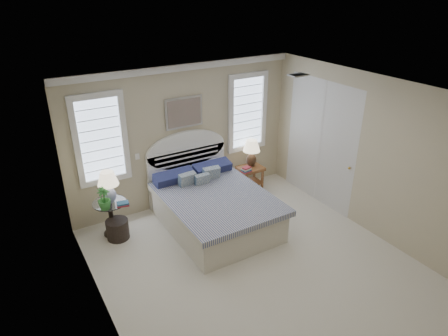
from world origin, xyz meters
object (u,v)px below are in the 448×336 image
bed (212,205)px  side_table_left (111,215)px  lamp_right (252,150)px  lamp_left (108,184)px  floor_pot (118,229)px  nightstand_right (250,173)px

bed → side_table_left: bearing=160.3°
lamp_right → bed: bearing=-150.8°
bed → lamp_left: (-1.62, 0.59, 0.59)m
side_table_left → floor_pot: side_table_left is taller
side_table_left → lamp_left: lamp_left is taller
nightstand_right → lamp_left: bearing=-178.0°
bed → side_table_left: (-1.65, 0.59, 0.00)m
bed → lamp_right: bearing=29.2°
floor_pot → lamp_right: size_ratio=0.67×
bed → lamp_left: size_ratio=4.00×
lamp_right → floor_pot: bearing=-173.6°
lamp_left → lamp_right: (2.98, 0.16, -0.10)m
bed → lamp_left: 1.83m
bed → lamp_left: bed is taller
bed → nightstand_right: 1.47m
nightstand_right → lamp_left: lamp_left is taller
floor_pot → lamp_right: bearing=6.4°
lamp_left → lamp_right: 2.98m
floor_pot → lamp_left: bearing=93.8°
bed → floor_pot: bed is taller
nightstand_right → bed: bearing=-152.0°
bed → lamp_right: bed is taller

